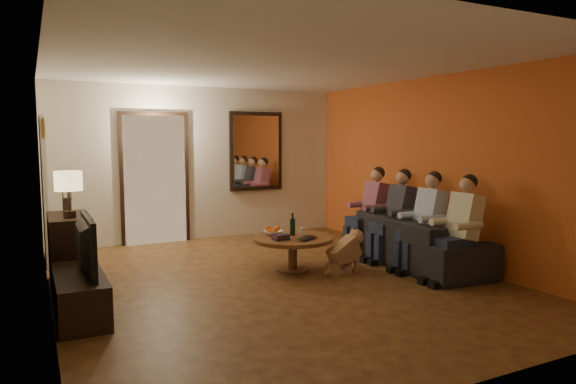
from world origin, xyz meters
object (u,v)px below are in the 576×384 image
tv_stand (80,295)px  table_lamp (69,194)px  dresser (70,250)px  dog (344,251)px  wine_bottle (293,224)px  laptop (310,239)px  tv (78,246)px  person_c (397,219)px  person_a (460,233)px  person_d (371,213)px  sofa (416,240)px  coffee_table (293,254)px  bowl (273,233)px  person_b (426,225)px

tv_stand → table_lamp: bearing=90.0°
dresser → dog: size_ratio=1.68×
wine_bottle → laptop: (0.05, -0.38, -0.14)m
tv → dog: 3.24m
wine_bottle → tv: bearing=-165.6°
tv → dresser: bearing=0.0°
person_c → tv: bearing=-174.2°
person_a → person_d: same height
table_lamp → sofa: (4.32, -0.83, -0.77)m
table_lamp → person_a: (4.22, -1.73, -0.51)m
table_lamp → person_a: table_lamp is taller
coffee_table → laptop: 0.38m
person_c → coffee_table: size_ratio=1.13×
person_d → bowl: person_d is taller
laptop → sofa: bearing=-37.3°
dresser → laptop: bearing=-17.5°
coffee_table → table_lamp: bearing=172.1°
coffee_table → laptop: (0.10, -0.28, 0.24)m
tv_stand → person_d: person_d is taller
dresser → wine_bottle: bearing=-10.2°
person_c → laptop: 1.48m
dresser → person_d: person_d is taller
person_d → bowl: (-1.75, -0.22, -0.12)m
wine_bottle → laptop: 0.41m
person_b → dog: (-1.02, 0.38, -0.32)m
dog → laptop: size_ratio=1.70×
bowl → wine_bottle: bearing=-27.6°
sofa → table_lamp: bearing=84.1°
dresser → tv: (0.00, -1.18, 0.28)m
tv_stand → laptop: 2.78m
tv_stand → tv: tv is taller
person_a → tv_stand: bearing=169.6°
coffee_table → person_a: bearing=-41.0°
dresser → laptop: dresser is taller
person_d → laptop: person_d is taller
tv_stand → laptop: laptop is taller
laptop → person_d: bearing=-4.7°
tv_stand → person_a: 4.30m
tv → dog: (3.20, 0.21, -0.42)m
person_a → wine_bottle: person_a is taller
tv → person_d: person_d is taller
table_lamp → dog: (3.20, -0.75, -0.83)m
person_d → wine_bottle: 1.56m
person_a → person_c: same height
tv_stand → bowl: (2.47, 0.81, 0.27)m
person_c → dog: bearing=-167.9°
dresser → dog: bearing=-16.8°
person_b → coffee_table: bearing=154.0°
dresser → person_c: size_ratio=0.78×
tv → person_d: bearing=-76.3°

